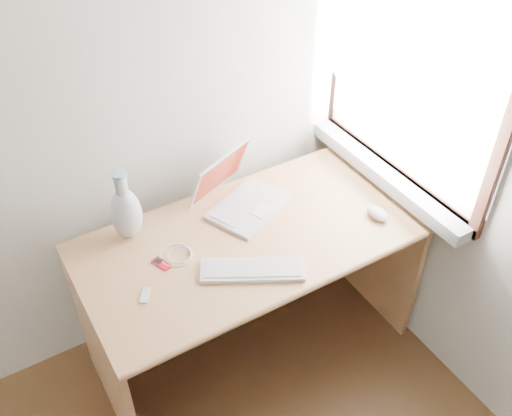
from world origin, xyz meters
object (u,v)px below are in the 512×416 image
external_keyboard (252,270)px  laptop (244,193)px  vase (126,212)px  desk (242,259)px

external_keyboard → laptop: bearing=93.8°
vase → laptop: bearing=-6.6°
external_keyboard → desk: bearing=98.7°
desk → external_keyboard: external_keyboard is taller
laptop → vase: vase is taller
laptop → vase: bearing=150.1°
external_keyboard → vase: vase is taller
desk → laptop: size_ratio=3.49×
external_keyboard → vase: 0.54m
desk → vase: size_ratio=4.49×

